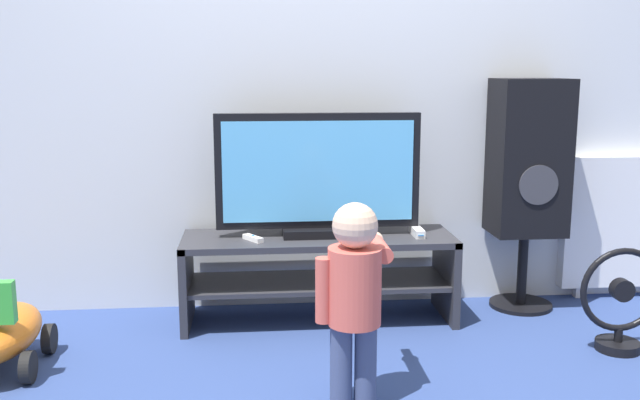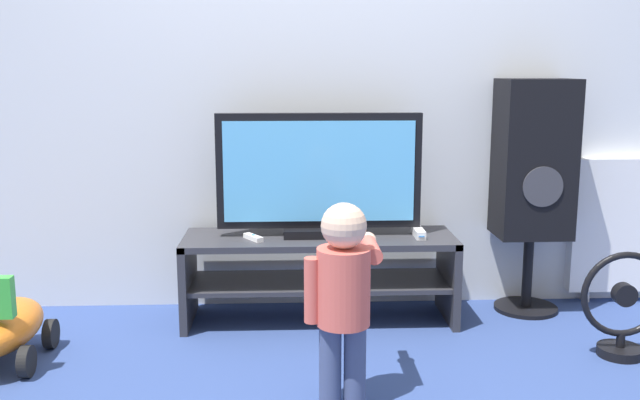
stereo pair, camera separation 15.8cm
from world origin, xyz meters
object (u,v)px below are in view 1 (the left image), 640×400
object	(u,v)px
game_console	(417,231)
radiator	(625,222)
floor_fan	(621,304)
television	(318,176)
remote_primary	(253,238)
child	(355,287)
speaker_tower	(528,163)

from	to	relation	value
game_console	radiator	distance (m)	1.21
floor_fan	game_console	bearing A→B (deg)	148.95
television	game_console	world-z (taller)	television
game_console	floor_fan	distance (m)	0.95
game_console	remote_primary	bearing A→B (deg)	-177.33
floor_fan	child	bearing A→B (deg)	-162.49
game_console	speaker_tower	xyz separation A→B (m)	(0.58, 0.12, 0.31)
speaker_tower	radiator	size ratio (longest dim) A/B	1.53
speaker_tower	floor_fan	distance (m)	0.83
floor_fan	radiator	world-z (taller)	radiator
television	speaker_tower	xyz separation A→B (m)	(1.06, 0.07, 0.04)
remote_primary	child	distance (m)	0.90
game_console	remote_primary	size ratio (longest dim) A/B	1.37
television	remote_primary	bearing A→B (deg)	-165.43
child	radiator	bearing A→B (deg)	34.50
floor_fan	radiator	distance (m)	0.84
game_console	speaker_tower	size ratio (longest dim) A/B	0.15
child	floor_fan	world-z (taller)	child
speaker_tower	remote_primary	bearing A→B (deg)	-173.50
game_console	floor_fan	world-z (taller)	floor_fan
child	game_console	bearing A→B (deg)	63.76
speaker_tower	radiator	world-z (taller)	speaker_tower
remote_primary	child	bearing A→B (deg)	-66.35
remote_primary	speaker_tower	world-z (taller)	speaker_tower
game_console	floor_fan	bearing A→B (deg)	-31.05
television	floor_fan	xyz separation A→B (m)	(1.27, -0.52, -0.50)
child	floor_fan	bearing A→B (deg)	17.51
radiator	game_console	bearing A→B (deg)	-168.42
child	radiator	world-z (taller)	radiator
game_console	remote_primary	world-z (taller)	game_console
remote_primary	child	size ratio (longest dim) A/B	0.17
remote_primary	speaker_tower	bearing A→B (deg)	6.50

